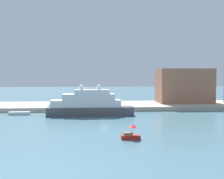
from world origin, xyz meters
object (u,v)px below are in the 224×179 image
parked_car (55,105)px  mooring_bollard (94,106)px  harbor_building (184,86)px  work_barge (19,113)px  small_motorboat (131,134)px  person_figure (72,104)px  large_yacht (89,105)px

parked_car → mooring_bollard: 13.84m
harbor_building → mooring_bollard: bearing=-159.8°
work_barge → parked_car: parked_car is taller
parked_car → mooring_bollard: size_ratio=5.66×
small_motorboat → mooring_bollard: (-6.34, 40.52, 0.78)m
small_motorboat → parked_car: small_motorboat is taller
small_motorboat → parked_car: (-19.69, 44.20, 0.98)m
work_barge → mooring_bollard: 23.78m
person_figure → mooring_bollard: 7.96m
small_motorboat → harbor_building: bearing=62.0°
work_barge → person_figure: size_ratio=3.91×
small_motorboat → work_barge: 45.29m
parked_car → mooring_bollard: parked_car is taller
work_barge → parked_car: 13.75m
mooring_bollard → parked_car: bearing=164.6°
work_barge → harbor_building: (57.65, 18.75, 7.49)m
harbor_building → mooring_bollard: 37.45m
parked_car → person_figure: (5.72, -1.40, 0.15)m
small_motorboat → mooring_bollard: small_motorboat is taller
parked_car → mooring_bollard: bearing=-15.4°
large_yacht → small_motorboat: size_ratio=7.14×
large_yacht → harbor_building: 42.57m
large_yacht → harbor_building: harbor_building is taller
large_yacht → work_barge: size_ratio=4.15×
person_figure → large_yacht: bearing=-62.0°
parked_car → large_yacht: bearing=-46.9°
harbor_building → mooring_bollard: (-34.68, -12.74, -6.13)m
large_yacht → parked_car: (-11.57, 12.38, -1.11)m
person_figure → work_barge: bearing=-151.7°
small_motorboat → harbor_building: 60.73m
large_yacht → person_figure: 12.48m
parked_car → person_figure: 5.89m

